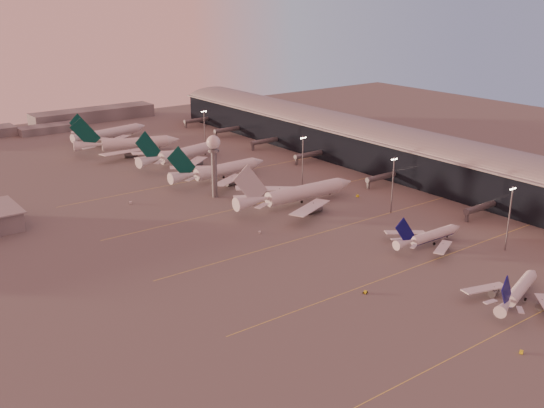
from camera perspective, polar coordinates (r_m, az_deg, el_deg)
ground at (r=211.34m, az=11.31°, el=-7.74°), size 700.00×700.00×0.00m
taxiway_markings at (r=266.83m, az=6.79°, el=-1.78°), size 180.00×185.25×0.02m
terminal at (r=353.42m, az=10.05°, el=4.95°), size 57.00×362.00×23.04m
radar_tower at (r=294.59m, az=-5.25°, el=4.51°), size 6.40×6.40×31.10m
mast_a at (r=249.74m, az=20.51°, el=-0.99°), size 3.60×0.56×25.00m
mast_b at (r=278.94m, az=10.78°, el=1.90°), size 3.60×0.56×25.00m
mast_c at (r=313.90m, az=2.77°, el=4.09°), size 3.60×0.56×25.00m
mast_d at (r=384.63m, az=-6.07°, el=6.73°), size 3.60×0.56×25.00m
distant_horizon at (r=480.54m, az=-18.55°, el=7.07°), size 165.00×37.50×9.00m
narrowbody_near at (r=214.22m, az=21.18°, el=-7.45°), size 36.66×28.81×14.74m
narrowbody_mid at (r=249.62m, az=13.87°, el=-2.98°), size 36.74×29.34×14.36m
widebody_white at (r=287.15m, az=2.27°, el=0.67°), size 65.56×52.47×23.05m
greentail_a at (r=326.55m, az=-4.72°, el=2.82°), size 59.05×47.60×21.44m
greentail_b at (r=361.06m, az=-8.08°, el=4.27°), size 60.89×48.62×22.48m
greentail_c at (r=390.47m, az=-12.75°, el=5.10°), size 61.51×48.97×22.98m
greentail_d at (r=426.41m, az=-14.24°, el=6.06°), size 56.23×44.94×20.70m
gsv_truck_a at (r=187.48m, az=21.48°, el=-12.06°), size 5.08×3.67×1.94m
gsv_tug_mid at (r=208.31m, az=8.37°, el=-7.83°), size 2.90×3.47×0.86m
gsv_truck_b at (r=262.67m, az=11.60°, el=-2.15°), size 5.14×2.97×1.96m
gsv_truck_c at (r=254.89m, az=-1.11°, el=-2.41°), size 4.71×4.84×2.01m
gsv_catering_b at (r=301.34m, az=7.73°, el=1.01°), size 5.61×3.78×4.23m
gsv_tug_far at (r=288.07m, az=-1.72°, el=0.01°), size 2.98×3.97×1.01m
gsv_truck_d at (r=296.64m, az=-12.58°, el=0.25°), size 4.20×6.15×2.34m
gsv_tug_hangar at (r=352.84m, az=-3.22°, el=3.50°), size 3.77×2.98×0.94m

